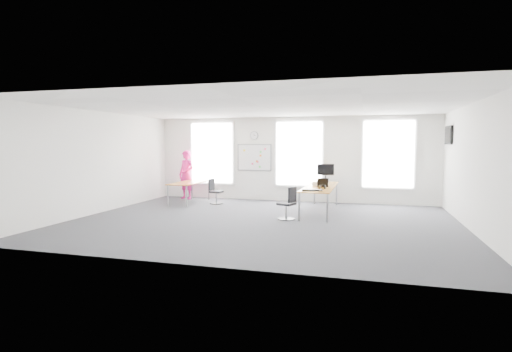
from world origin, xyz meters
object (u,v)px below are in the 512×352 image
(desk_left, at_px, (189,184))
(keyboard, at_px, (311,190))
(chair_right, at_px, (288,205))
(person, at_px, (186,175))
(headphones, at_px, (322,187))
(monitor, at_px, (326,171))
(chair_left, at_px, (215,193))
(desk_right, at_px, (320,188))

(desk_left, xyz_separation_m, keyboard, (4.50, -2.00, 0.13))
(chair_right, relative_size, person, 0.49)
(desk_left, xyz_separation_m, headphones, (4.73, -1.45, 0.17))
(desk_left, distance_m, chair_right, 4.49)
(headphones, bearing_deg, person, 144.34)
(desk_left, bearing_deg, monitor, 5.32)
(person, bearing_deg, keyboard, -11.17)
(chair_left, bearing_deg, headphones, -105.92)
(desk_left, relative_size, person, 1.10)
(desk_right, bearing_deg, chair_left, 168.44)
(desk_left, xyz_separation_m, chair_left, (0.94, 0.03, -0.29))
(desk_left, height_order, headphones, headphones)
(chair_right, bearing_deg, monitor, -175.89)
(desk_right, relative_size, chair_right, 3.63)
(desk_right, distance_m, person, 5.37)
(desk_right, relative_size, chair_left, 3.77)
(monitor, bearing_deg, chair_left, 172.25)
(desk_left, relative_size, chair_left, 2.32)
(desk_right, xyz_separation_m, monitor, (0.03, 1.15, 0.42))
(keyboard, xyz_separation_m, headphones, (0.24, 0.56, 0.04))
(person, relative_size, keyboard, 3.75)
(desk_right, bearing_deg, chair_right, -115.36)
(monitor, bearing_deg, desk_right, -105.63)
(desk_right, xyz_separation_m, headphones, (0.13, -0.73, 0.10))
(monitor, bearing_deg, keyboard, -107.27)
(headphones, bearing_deg, chair_left, 146.81)
(desk_right, distance_m, desk_left, 4.66)
(keyboard, bearing_deg, chair_right, -171.38)
(chair_left, distance_m, person, 1.76)
(person, height_order, monitor, person)
(chair_right, bearing_deg, headphones, 151.29)
(chair_right, bearing_deg, chair_left, -106.93)
(desk_left, relative_size, chair_right, 2.23)
(keyboard, height_order, monitor, monitor)
(desk_left, height_order, keyboard, keyboard)
(desk_right, height_order, keyboard, keyboard)
(chair_right, height_order, monitor, monitor)
(person, bearing_deg, chair_right, -15.85)
(keyboard, relative_size, headphones, 2.41)
(chair_right, distance_m, headphones, 1.19)
(chair_right, distance_m, monitor, 2.81)
(headphones, xyz_separation_m, monitor, (-0.10, 1.88, 0.31))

